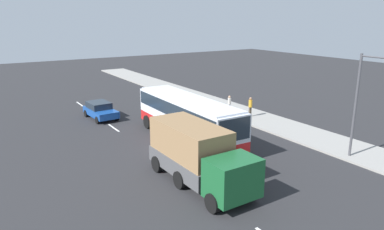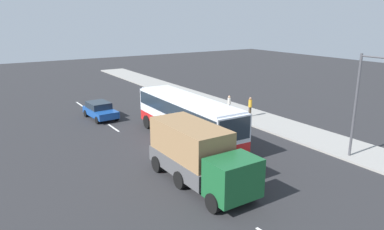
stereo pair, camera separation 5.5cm
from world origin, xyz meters
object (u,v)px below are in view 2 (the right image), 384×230
(coach_bus, at_px, (187,114))
(street_lamp, at_px, (360,98))
(cargo_truck, at_px, (198,154))
(car_blue_saloon, at_px, (100,110))
(pedestrian_near_curb, at_px, (229,103))
(pedestrian_at_crossing, at_px, (250,105))

(coach_bus, relative_size, street_lamp, 1.69)
(coach_bus, height_order, cargo_truck, coach_bus)
(cargo_truck, bearing_deg, coach_bus, 151.85)
(car_blue_saloon, xyz_separation_m, street_lamp, (18.26, 10.64, 3.24))
(coach_bus, xyz_separation_m, cargo_truck, (6.27, -3.24, -0.34))
(coach_bus, height_order, car_blue_saloon, coach_bus)
(coach_bus, xyz_separation_m, car_blue_saloon, (-9.45, -3.47, -1.26))
(street_lamp, bearing_deg, coach_bus, -140.85)
(street_lamp, bearing_deg, pedestrian_near_curb, 179.65)
(pedestrian_at_crossing, relative_size, street_lamp, 0.27)
(pedestrian_near_curb, distance_m, pedestrian_at_crossing, 2.19)
(coach_bus, bearing_deg, street_lamp, 40.12)
(pedestrian_near_curb, bearing_deg, pedestrian_at_crossing, 130.60)
(street_lamp, bearing_deg, car_blue_saloon, -149.76)
(car_blue_saloon, height_order, pedestrian_at_crossing, pedestrian_at_crossing)
(pedestrian_near_curb, bearing_deg, car_blue_saloon, -7.23)
(cargo_truck, xyz_separation_m, pedestrian_near_curb, (-10.48, 10.49, -0.59))
(coach_bus, distance_m, street_lamp, 11.53)
(cargo_truck, distance_m, pedestrian_at_crossing, 14.12)
(coach_bus, height_order, street_lamp, street_lamp)
(car_blue_saloon, distance_m, pedestrian_at_crossing, 13.64)
(car_blue_saloon, distance_m, street_lamp, 21.38)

